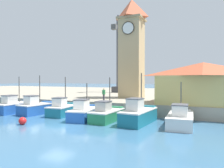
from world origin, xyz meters
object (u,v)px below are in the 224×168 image
Objects in this scene: fishing_boat_left_inner at (63,109)px; mooring_buoy at (23,121)px; warehouse_right at (203,83)px; fishing_boat_mid_left at (84,112)px; dock_worker_near_tower at (104,94)px; port_crane_near at (118,63)px; clock_tower at (132,46)px; fishing_boat_left_outer at (36,107)px; fishing_boat_right_inner at (180,118)px; fishing_boat_far_left at (15,106)px; fishing_boat_mid_right at (138,115)px; fishing_boat_center at (107,114)px.

fishing_boat_left_inner is 6.38× the size of mooring_buoy.
fishing_boat_left_inner is 0.44× the size of warehouse_right.
dock_worker_near_tower is (-0.27, 5.08, 1.49)m from fishing_boat_mid_left.
dock_worker_near_tower is (5.00, -17.14, -5.11)m from port_crane_near.
clock_tower is (4.76, 10.24, 8.25)m from fishing_boat_left_inner.
fishing_boat_left_outer is 16.31m from fishing_boat_right_inner.
clock_tower reaches higher than fishing_boat_far_left.
mooring_buoy is (-14.86, -11.64, -3.40)m from warehouse_right.
fishing_boat_far_left is 1.12× the size of fishing_boat_left_inner.
warehouse_right reaches higher than fishing_boat_right_inner.
fishing_boat_mid_left is at bearing -4.85° from fishing_boat_left_outer.
clock_tower reaches higher than fishing_boat_mid_right.
port_crane_near is at bearing 137.31° from warehouse_right.
fishing_boat_mid_right is 7.69× the size of mooring_buoy.
fishing_boat_mid_right is 10.59m from mooring_buoy.
fishing_boat_center is 0.28× the size of clock_tower.
fishing_boat_left_inner is 12.87m from fishing_boat_right_inner.
fishing_boat_right_inner is at bearing 20.91° from mooring_buoy.
fishing_boat_left_outer is 0.87× the size of fishing_boat_mid_right.
warehouse_right is (17.99, 6.59, 2.96)m from fishing_boat_left_outer.
fishing_boat_left_outer is at bearing 2.89° from fishing_boat_far_left.
fishing_boat_far_left is at bearing -174.29° from fishing_boat_left_inner.
clock_tower is at bearing 72.18° from mooring_buoy.
mooring_buoy is at bearing -37.80° from fishing_boat_far_left.
dock_worker_near_tower is at bearing -103.76° from clock_tower.
fishing_boat_left_inner reaches higher than fishing_boat_mid_left.
fishing_boat_left_outer is 0.28× the size of clock_tower.
fishing_boat_mid_right reaches higher than fishing_boat_mid_left.
fishing_boat_far_left is 3.02× the size of dock_worker_near_tower.
dock_worker_near_tower is at bearing 33.95° from fishing_boat_left_outer.
mooring_buoy is 0.42× the size of dock_worker_near_tower.
fishing_boat_mid_right is (9.17, -0.90, 0.11)m from fishing_boat_left_inner.
fishing_boat_mid_left is at bearing -76.67° from port_crane_near.
fishing_boat_mid_right is at bearing 26.15° from mooring_buoy.
mooring_buoy is at bearing -159.09° from fishing_boat_right_inner.
fishing_boat_left_outer is 0.91× the size of fishing_boat_mid_left.
fishing_boat_mid_left is 0.95× the size of fishing_boat_mid_right.
mooring_buoy is at bearing -110.39° from dock_worker_near_tower.
fishing_boat_left_outer is 1.04× the size of fishing_boat_left_inner.
warehouse_right is at bearing 22.70° from fishing_boat_left_inner.
fishing_boat_mid_right is 0.33× the size of port_crane_near.
fishing_boat_center is 14.00m from clock_tower.
fishing_boat_far_left is 10.15m from fishing_boat_mid_left.
clock_tower is 9.34m from dock_worker_near_tower.
fishing_boat_left_outer is 0.46× the size of warehouse_right.
fishing_boat_left_inner is 9.21m from fishing_boat_mid_right.
clock_tower is 9.88× the size of dock_worker_near_tower.
clock_tower is (11.40, 10.91, 8.20)m from fishing_boat_far_left.
warehouse_right is (5.37, 6.98, 2.91)m from fishing_boat_mid_right.
fishing_boat_mid_left is 5.89m from mooring_buoy.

